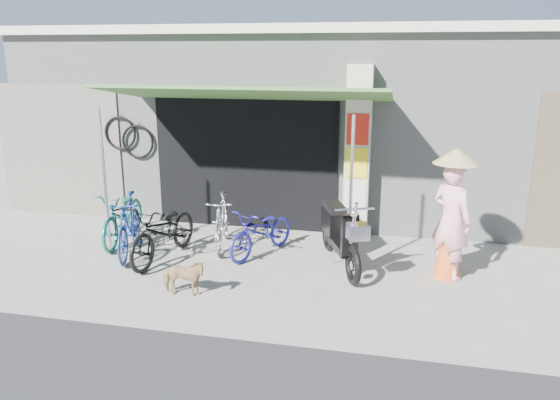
% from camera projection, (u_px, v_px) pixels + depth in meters
% --- Properties ---
extents(ground, '(80.00, 80.00, 0.00)m').
position_uv_depth(ground, '(278.00, 288.00, 7.64)').
color(ground, gray).
rests_on(ground, ground).
extents(bicycle_shop, '(12.30, 5.30, 3.66)m').
position_uv_depth(bicycle_shop, '(329.00, 116.00, 11.95)').
color(bicycle_shop, gray).
rests_on(bicycle_shop, ground).
extents(shop_pillar, '(0.42, 0.44, 3.00)m').
position_uv_depth(shop_pillar, '(358.00, 154.00, 9.37)').
color(shop_pillar, beige).
rests_on(shop_pillar, ground).
extents(awning, '(4.60, 1.88, 2.72)m').
position_uv_depth(awning, '(245.00, 96.00, 8.70)').
color(awning, '#3B642D').
rests_on(awning, ground).
extents(neighbour_left, '(2.60, 0.06, 2.60)m').
position_uv_depth(neighbour_left, '(61.00, 151.00, 10.78)').
color(neighbour_left, '#6B665B').
rests_on(neighbour_left, ground).
extents(bike_teal, '(0.84, 1.84, 0.93)m').
position_uv_depth(bike_teal, '(123.00, 215.00, 9.43)').
color(bike_teal, '#176856').
rests_on(bike_teal, ground).
extents(bike_blue, '(0.90, 1.71, 0.99)m').
position_uv_depth(bike_blue, '(129.00, 225.00, 8.79)').
color(bike_blue, navy).
rests_on(bike_blue, ground).
extents(bike_black, '(0.86, 1.86, 0.94)m').
position_uv_depth(bike_black, '(164.00, 231.00, 8.58)').
color(bike_black, black).
rests_on(bike_black, ground).
extents(bike_silver, '(0.70, 1.55, 0.90)m').
position_uv_depth(bike_silver, '(222.00, 221.00, 9.14)').
color(bike_silver, silver).
rests_on(bike_silver, ground).
extents(bike_navy, '(1.12, 1.60, 0.80)m').
position_uv_depth(bike_navy, '(262.00, 231.00, 8.79)').
color(bike_navy, '#212199').
rests_on(bike_navy, ground).
extents(street_dog, '(0.64, 0.32, 0.53)m').
position_uv_depth(street_dog, '(183.00, 278.00, 7.34)').
color(street_dog, '#9B7052').
rests_on(street_dog, ground).
extents(moped, '(0.93, 1.90, 1.13)m').
position_uv_depth(moped, '(339.00, 233.00, 8.34)').
color(moped, black).
rests_on(moped, ground).
extents(nun, '(0.75, 0.73, 1.92)m').
position_uv_depth(nun, '(451.00, 216.00, 7.77)').
color(nun, '#F4A4AC').
rests_on(nun, ground).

